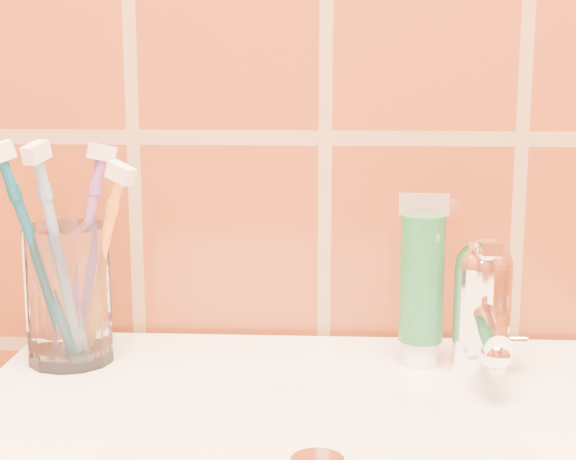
{
  "coord_description": "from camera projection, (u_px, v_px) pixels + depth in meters",
  "views": [
    {
      "loc": [
        0.01,
        0.37,
        1.12
      ],
      "look_at": [
        -0.03,
        1.08,
        0.98
      ],
      "focal_mm": 55.0,
      "sensor_mm": 36.0,
      "label": 1
    }
  ],
  "objects": [
    {
      "name": "glass_tumbler",
      "position": [
        69.0,
        294.0,
        0.78
      ],
      "size": [
        0.1,
        0.1,
        0.12
      ],
      "primitive_type": "cylinder",
      "rotation": [
        0.0,
        0.0,
        0.39
      ],
      "color": "white",
      "rests_on": "pedestal_sink"
    },
    {
      "name": "toothpaste_tube",
      "position": [
        422.0,
        286.0,
        0.77
      ],
      "size": [
        0.04,
        0.04,
        0.15
      ],
      "rotation": [
        0.0,
        0.0,
        -0.1
      ],
      "color": "white",
      "rests_on": "pedestal_sink"
    },
    {
      "name": "faucet",
      "position": [
        483.0,
        303.0,
        0.74
      ],
      "size": [
        0.05,
        0.11,
        0.12
      ],
      "color": "white",
      "rests_on": "pedestal_sink"
    },
    {
      "name": "toothbrush_0",
      "position": [
        84.0,
        252.0,
        0.79
      ],
      "size": [
        0.11,
        0.11,
        0.2
      ],
      "primitive_type": null,
      "rotation": [
        0.25,
        0.0,
        2.36
      ],
      "color": "#744493",
      "rests_on": "glass_tumbler"
    },
    {
      "name": "toothbrush_1",
      "position": [
        99.0,
        265.0,
        0.77
      ],
      "size": [
        0.13,
        0.12,
        0.19
      ],
      "primitive_type": null,
      "rotation": [
        0.33,
        0.0,
        1.09
      ],
      "color": "orange",
      "rests_on": "glass_tumbler"
    },
    {
      "name": "toothbrush_2",
      "position": [
        60.0,
        259.0,
        0.74
      ],
      "size": [
        0.08,
        0.12,
        0.22
      ],
      "primitive_type": null,
      "rotation": [
        0.24,
        0.0,
        -0.36
      ],
      "color": "#6A8FBD",
      "rests_on": "glass_tumbler"
    },
    {
      "name": "toothbrush_3",
      "position": [
        39.0,
        260.0,
        0.74
      ],
      "size": [
        0.13,
        0.13,
        0.21
      ],
      "primitive_type": null,
      "rotation": [
        0.3,
        0.0,
        -0.89
      ],
      "color": "#0C4E6A",
      "rests_on": "glass_tumbler"
    }
  ]
}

